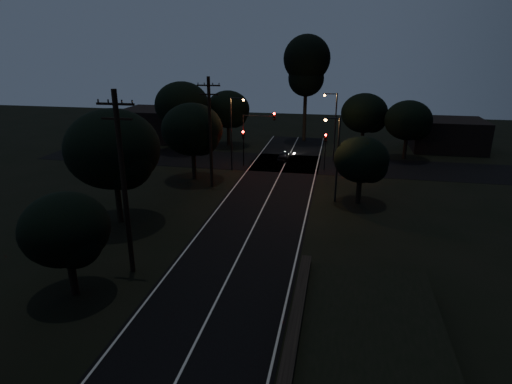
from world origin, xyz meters
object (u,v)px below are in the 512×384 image
(signal_mast, at_px, (258,129))
(streetlight_a, at_px, (233,129))
(streetlight_b, at_px, (334,123))
(signal_left, at_px, (243,141))
(tall_pine, at_px, (307,65))
(car, at_px, (286,156))
(utility_pole_mid, at_px, (124,182))
(utility_pole_far, at_px, (210,131))
(signal_right, at_px, (325,145))
(streetlight_c, at_px, (336,154))

(signal_mast, xyz_separation_m, streetlight_a, (-2.39, -1.99, 0.30))
(streetlight_b, bearing_deg, signal_left, -157.95)
(tall_pine, xyz_separation_m, car, (-1.18, -11.62, -10.00))
(utility_pole_mid, height_order, signal_mast, utility_pole_mid)
(utility_pole_mid, relative_size, tall_pine, 0.75)
(utility_pole_mid, distance_m, streetlight_b, 31.15)
(utility_pole_far, xyz_separation_m, streetlight_a, (0.69, 6.00, -0.85))
(signal_right, distance_m, streetlight_b, 4.45)
(car, bearing_deg, streetlight_c, 126.46)
(utility_pole_far, distance_m, streetlight_a, 6.10)
(tall_pine, distance_m, streetlight_b, 13.21)
(signal_mast, relative_size, streetlight_a, 0.78)
(signal_left, bearing_deg, utility_pole_far, -99.94)
(tall_pine, distance_m, signal_right, 17.25)
(signal_mast, distance_m, car, 5.78)
(streetlight_a, relative_size, streetlight_c, 1.07)
(signal_right, bearing_deg, tall_pine, 103.49)
(utility_pole_far, bearing_deg, utility_pole_mid, -90.00)
(tall_pine, relative_size, signal_mast, 2.34)
(utility_pole_far, bearing_deg, streetlight_a, 83.41)
(signal_left, bearing_deg, streetlight_b, 22.05)
(signal_right, xyz_separation_m, streetlight_c, (1.23, -9.99, 1.51))
(signal_right, height_order, signal_mast, signal_mast)
(signal_right, bearing_deg, signal_left, 180.00)
(utility_pole_far, xyz_separation_m, streetlight_c, (11.83, -2.00, -1.13))
(streetlight_b, bearing_deg, utility_pole_mid, -111.30)
(streetlight_b, bearing_deg, car, -173.56)
(streetlight_a, relative_size, car, 2.51)
(car, bearing_deg, tall_pine, -83.50)
(utility_pole_far, bearing_deg, tall_pine, 73.07)
(utility_pole_mid, distance_m, utility_pole_far, 17.00)
(signal_left, height_order, signal_mast, signal_mast)
(signal_right, xyz_separation_m, signal_mast, (-7.51, 0.00, 1.50))
(signal_right, xyz_separation_m, car, (-4.78, 3.39, -2.29))
(tall_pine, bearing_deg, car, -95.78)
(utility_pole_mid, height_order, car, utility_pole_mid)
(signal_mast, bearing_deg, utility_pole_far, -111.11)
(utility_pole_mid, bearing_deg, streetlight_c, 51.74)
(tall_pine, distance_m, signal_left, 17.78)
(signal_right, height_order, streetlight_b, streetlight_b)
(signal_mast, relative_size, streetlight_c, 0.83)
(utility_pole_mid, xyz_separation_m, streetlight_a, (0.69, 23.00, -1.10))
(signal_right, bearing_deg, utility_pole_mid, -112.99)
(tall_pine, relative_size, signal_left, 3.57)
(utility_pole_mid, height_order, signal_right, utility_pole_mid)
(utility_pole_mid, height_order, utility_pole_far, utility_pole_mid)
(signal_left, bearing_deg, streetlight_a, -109.59)
(streetlight_c, relative_size, car, 2.35)
(car, bearing_deg, signal_right, 156.90)
(utility_pole_far, distance_m, signal_right, 13.53)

